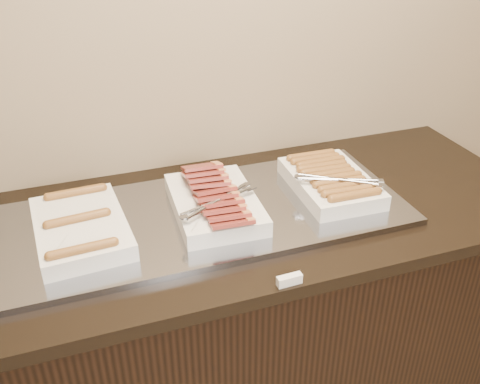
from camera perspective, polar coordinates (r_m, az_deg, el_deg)
name	(u,v)px	position (r m, az deg, el deg)	size (l,w,h in m)	color
counter	(219,326)	(1.89, -2.29, -14.13)	(2.06, 0.76, 0.90)	black
warming_tray	(206,215)	(1.60, -3.63, -2.50)	(1.20, 0.50, 0.02)	gray
dish_left	(81,227)	(1.54, -16.63, -3.63)	(0.26, 0.37, 0.07)	silver
dish_center	(215,202)	(1.58, -2.71, -1.02)	(0.27, 0.38, 0.10)	silver
dish_right	(331,181)	(1.71, 9.67, 1.18)	(0.26, 0.35, 0.08)	silver
label_holder	(289,280)	(1.35, 5.29, -9.32)	(0.07, 0.02, 0.03)	silver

